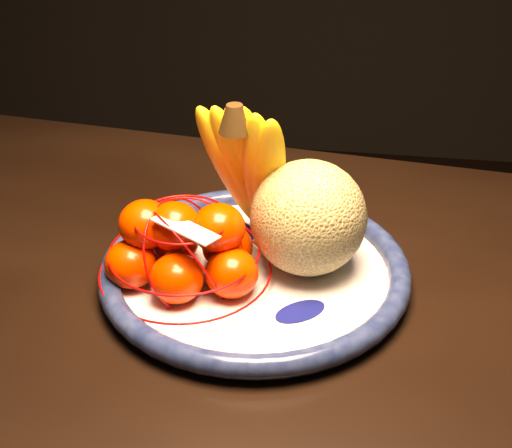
# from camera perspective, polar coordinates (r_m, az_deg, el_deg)

# --- Properties ---
(dining_table) EXTENTS (1.72, 1.15, 0.81)m
(dining_table) POSITION_cam_1_polar(r_m,az_deg,el_deg) (0.79, -2.99, -14.63)
(dining_table) COLOR black
(dining_table) RESTS_ON ground
(fruit_bowl) EXTENTS (0.35, 0.35, 0.03)m
(fruit_bowl) POSITION_cam_1_polar(r_m,az_deg,el_deg) (0.82, -0.11, -3.72)
(fruit_bowl) COLOR white
(fruit_bowl) RESTS_ON dining_table
(cantaloupe) EXTENTS (0.13, 0.13, 0.13)m
(cantaloupe) POSITION_cam_1_polar(r_m,az_deg,el_deg) (0.79, 4.21, 0.51)
(cantaloupe) COLOR olive
(cantaloupe) RESTS_ON fruit_bowl
(banana_bunch) EXTENTS (0.13, 0.13, 0.21)m
(banana_bunch) POSITION_cam_1_polar(r_m,az_deg,el_deg) (0.82, -0.45, 4.68)
(banana_bunch) COLOR yellow
(banana_bunch) RESTS_ON fruit_bowl
(mandarin_bag) EXTENTS (0.22, 0.22, 0.12)m
(mandarin_bag) POSITION_cam_1_polar(r_m,az_deg,el_deg) (0.78, -5.72, -2.00)
(mandarin_bag) COLOR #FC3B00
(mandarin_bag) RESTS_ON fruit_bowl
(price_tag) EXTENTS (0.08, 0.06, 0.01)m
(price_tag) POSITION_cam_1_polar(r_m,az_deg,el_deg) (0.74, -5.66, -0.33)
(price_tag) COLOR white
(price_tag) RESTS_ON mandarin_bag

